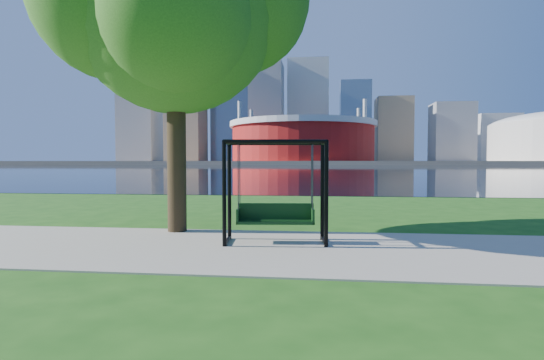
# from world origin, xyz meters

# --- Properties ---
(ground) EXTENTS (900.00, 900.00, 0.00)m
(ground) POSITION_xyz_m (0.00, 0.00, 0.00)
(ground) COLOR #1E5114
(ground) RESTS_ON ground
(path) EXTENTS (120.00, 4.00, 0.03)m
(path) POSITION_xyz_m (0.00, -0.50, 0.01)
(path) COLOR #9E937F
(path) RESTS_ON ground
(river) EXTENTS (900.00, 180.00, 0.02)m
(river) POSITION_xyz_m (0.00, 102.00, 0.01)
(river) COLOR black
(river) RESTS_ON ground
(far_bank) EXTENTS (900.00, 228.00, 2.00)m
(far_bank) POSITION_xyz_m (0.00, 306.00, 1.00)
(far_bank) COLOR #937F60
(far_bank) RESTS_ON ground
(stadium) EXTENTS (83.00, 83.00, 32.00)m
(stadium) POSITION_xyz_m (-10.00, 235.00, 14.23)
(stadium) COLOR maroon
(stadium) RESTS_ON far_bank
(skyline) EXTENTS (392.00, 66.00, 96.50)m
(skyline) POSITION_xyz_m (-4.27, 319.39, 35.89)
(skyline) COLOR gray
(skyline) RESTS_ON far_bank
(swing) EXTENTS (2.11, 1.07, 2.09)m
(swing) POSITION_xyz_m (-0.03, 0.08, 1.01)
(swing) COLOR black
(swing) RESTS_ON ground
(park_tree) EXTENTS (6.17, 5.57, 7.66)m
(park_tree) POSITION_xyz_m (-2.53, 1.26, 5.32)
(park_tree) COLOR black
(park_tree) RESTS_ON ground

